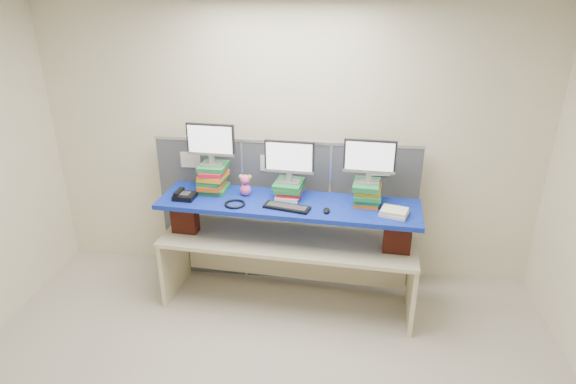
# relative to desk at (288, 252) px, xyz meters

# --- Properties ---
(room) EXTENTS (5.00, 4.00, 2.80)m
(room) POSITION_rel_desk_xyz_m (-0.07, -1.33, 0.83)
(room) COLOR beige
(room) RESTS_ON ground
(cubicle_partition) EXTENTS (2.60, 0.06, 1.53)m
(cubicle_partition) POSITION_rel_desk_xyz_m (-0.07, 0.45, 0.20)
(cubicle_partition) COLOR #3D4148
(cubicle_partition) RESTS_ON ground
(desk) EXTENTS (2.40, 0.85, 0.72)m
(desk) POSITION_rel_desk_xyz_m (0.00, 0.00, 0.00)
(desk) COLOR beige
(desk) RESTS_ON ground
(brick_pier_left) EXTENTS (0.25, 0.15, 0.33)m
(brick_pier_left) POSITION_rel_desk_xyz_m (-0.99, 0.02, 0.31)
(brick_pier_left) COLOR maroon
(brick_pier_left) RESTS_ON desk
(brick_pier_right) EXTENTS (0.25, 0.15, 0.33)m
(brick_pier_right) POSITION_rel_desk_xyz_m (0.98, -0.12, 0.31)
(brick_pier_right) COLOR maroon
(brick_pier_right) RESTS_ON desk
(blue_board) EXTENTS (2.40, 0.75, 0.04)m
(blue_board) POSITION_rel_desk_xyz_m (0.00, 0.00, 0.49)
(blue_board) COLOR #0C1097
(blue_board) RESTS_ON brick_pier_left
(book_stack_left) EXTENTS (0.27, 0.31, 0.27)m
(book_stack_left) POSITION_rel_desk_xyz_m (-0.73, 0.17, 0.65)
(book_stack_left) COLOR #1D6F35
(book_stack_left) RESTS_ON blue_board
(book_stack_center) EXTENTS (0.28, 0.32, 0.15)m
(book_stack_center) POSITION_rel_desk_xyz_m (-0.00, 0.12, 0.59)
(book_stack_center) COLOR white
(book_stack_center) RESTS_ON blue_board
(book_stack_right) EXTENTS (0.27, 0.33, 0.20)m
(book_stack_right) POSITION_rel_desk_xyz_m (0.70, 0.07, 0.62)
(book_stack_right) COLOR #C24E12
(book_stack_right) RESTS_ON blue_board
(monitor_left) EXTENTS (0.45, 0.14, 0.39)m
(monitor_left) POSITION_rel_desk_xyz_m (-0.73, 0.17, 1.00)
(monitor_left) COLOR #939397
(monitor_left) RESTS_ON book_stack_left
(monitor_center) EXTENTS (0.45, 0.14, 0.39)m
(monitor_center) POSITION_rel_desk_xyz_m (-0.00, 0.12, 0.88)
(monitor_center) COLOR #939397
(monitor_center) RESTS_ON book_stack_center
(monitor_right) EXTENTS (0.45, 0.14, 0.39)m
(monitor_right) POSITION_rel_desk_xyz_m (0.70, 0.07, 0.93)
(monitor_right) COLOR #939397
(monitor_right) RESTS_ON book_stack_right
(keyboard) EXTENTS (0.43, 0.23, 0.03)m
(keyboard) POSITION_rel_desk_xyz_m (0.01, -0.13, 0.53)
(keyboard) COLOR black
(keyboard) RESTS_ON blue_board
(mouse) EXTENTS (0.08, 0.11, 0.03)m
(mouse) POSITION_rel_desk_xyz_m (0.35, -0.16, 0.53)
(mouse) COLOR black
(mouse) RESTS_ON blue_board
(desk_phone) EXTENTS (0.20, 0.18, 0.08)m
(desk_phone) POSITION_rel_desk_xyz_m (-0.95, -0.04, 0.54)
(desk_phone) COLOR black
(desk_phone) RESTS_ON blue_board
(headset) EXTENTS (0.20, 0.20, 0.02)m
(headset) POSITION_rel_desk_xyz_m (-0.46, -0.12, 0.52)
(headset) COLOR black
(headset) RESTS_ON blue_board
(plush_toy) EXTENTS (0.12, 0.09, 0.21)m
(plush_toy) POSITION_rel_desk_xyz_m (-0.41, 0.10, 0.62)
(plush_toy) COLOR #EA59A2
(plush_toy) RESTS_ON blue_board
(binder_stack) EXTENTS (0.26, 0.23, 0.05)m
(binder_stack) POSITION_rel_desk_xyz_m (0.93, -0.15, 0.54)
(binder_stack) COLOR beige
(binder_stack) RESTS_ON blue_board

